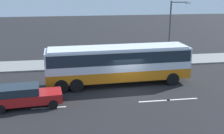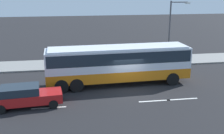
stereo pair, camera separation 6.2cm
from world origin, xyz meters
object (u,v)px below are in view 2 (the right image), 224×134
car_red_compact (25,96)px  pedestrian_at_crossing (171,50)px  coach_bus (118,61)px  pedestrian_near_curb (179,53)px  street_lamp (172,28)px

car_red_compact → pedestrian_at_crossing: 18.16m
coach_bus → pedestrian_near_curb: coach_bus is taller
coach_bus → pedestrian_near_curb: (7.99, 6.26, -1.01)m
car_red_compact → street_lamp: (13.86, 8.76, 3.20)m
coach_bus → pedestrian_at_crossing: (7.40, 7.11, -0.88)m
car_red_compact → pedestrian_at_crossing: size_ratio=2.75×
car_red_compact → pedestrian_near_curb: (15.25, 9.86, 0.23)m
coach_bus → street_lamp: bearing=35.9°
coach_bus → car_red_compact: (-7.26, -3.59, -1.24)m
pedestrian_at_crossing → street_lamp: (-0.81, -1.94, 2.84)m
street_lamp → pedestrian_near_curb: bearing=38.0°
pedestrian_near_curb → pedestrian_at_crossing: size_ratio=0.88×
pedestrian_near_curb → pedestrian_at_crossing: pedestrian_at_crossing is taller
pedestrian_near_curb → pedestrian_at_crossing: bearing=160.9°
car_red_compact → pedestrian_near_curb: bearing=27.7°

